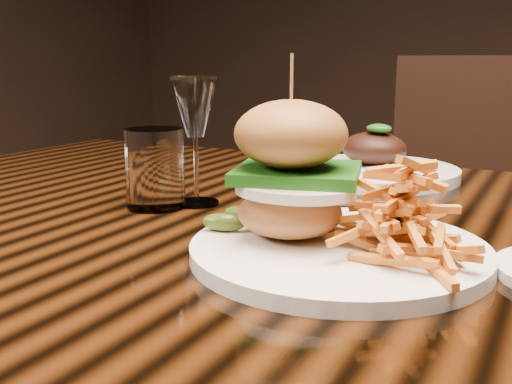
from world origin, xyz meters
The scene contains 7 objects.
dining_table centered at (0.00, 0.00, 0.67)m, with size 1.60×0.90×0.75m.
burger_plate centered at (0.03, -0.12, 0.80)m, with size 0.29×0.29×0.20m.
ramekin centered at (-0.04, -0.09, 0.77)m, with size 0.07×0.07×0.03m, color white.
wine_glass centered at (-0.22, 0.00, 0.87)m, with size 0.06×0.06×0.17m.
water_tumbler centered at (-0.26, -0.04, 0.80)m, with size 0.08×0.08×0.10m, color white.
far_dish centered at (-0.06, 0.29, 0.77)m, with size 0.28×0.28×0.09m.
chair_far centered at (0.02, 0.89, 0.54)m, with size 0.49×0.50×0.95m.
Camera 1 is at (0.22, -0.66, 0.94)m, focal length 42.00 mm.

